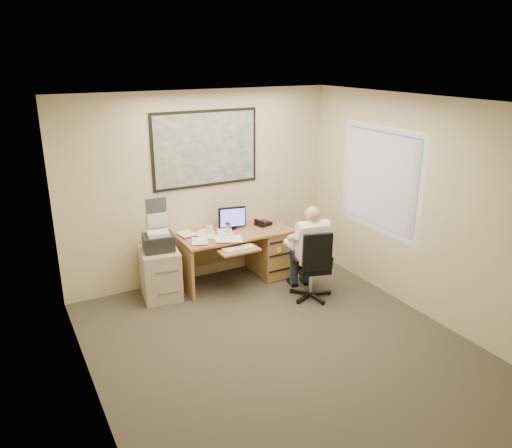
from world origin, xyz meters
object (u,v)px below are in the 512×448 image
filing_cabinet (160,269)px  office_chair (314,278)px  person (311,252)px  desk (254,248)px

filing_cabinet → office_chair: 2.07m
filing_cabinet → person: bearing=-20.1°
desk → office_chair: bearing=-70.9°
office_chair → desk: bearing=124.7°
office_chair → person: size_ratio=0.77×
person → desk: bearing=121.0°
filing_cabinet → office_chair: bearing=-21.7°
filing_cabinet → office_chair: (1.80, -1.02, -0.12)m
desk → office_chair: (0.36, -1.03, -0.15)m
desk → office_chair: desk is taller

